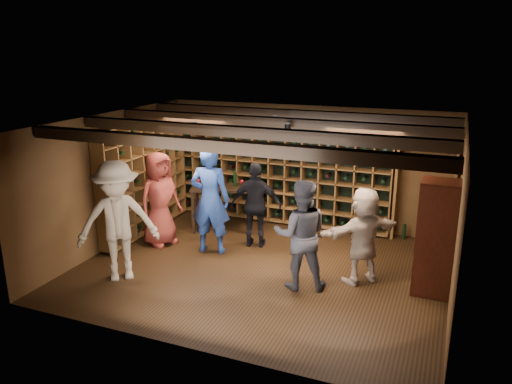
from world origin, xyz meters
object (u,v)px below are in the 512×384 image
at_px(display_cabinet, 435,240).
at_px(guest_woman_black, 256,205).
at_px(guest_red_floral, 160,199).
at_px(guest_beige, 363,236).
at_px(guest_khaki, 118,221).
at_px(man_grey_suit, 301,235).
at_px(man_blue_shirt, 210,200).
at_px(tasting_table, 222,192).

height_order(display_cabinet, guest_woman_black, display_cabinet).
relative_size(guest_red_floral, guest_beige, 1.14).
relative_size(guest_woman_black, guest_khaki, 0.82).
bearing_deg(man_grey_suit, guest_red_floral, -32.25).
relative_size(man_blue_shirt, guest_beige, 1.26).
bearing_deg(display_cabinet, guest_beige, -178.71).
bearing_deg(tasting_table, man_blue_shirt, -94.07).
bearing_deg(guest_red_floral, guest_woman_black, -51.57).
bearing_deg(man_blue_shirt, display_cabinet, 167.69).
bearing_deg(guest_beige, guest_woman_black, -64.57).
bearing_deg(guest_woman_black, man_blue_shirt, 26.33).
relative_size(guest_red_floral, guest_woman_black, 1.11).
bearing_deg(guest_woman_black, tasting_table, -42.03).
distance_m(guest_khaki, tasting_table, 2.70).
distance_m(display_cabinet, man_blue_shirt, 3.86).
distance_m(man_blue_shirt, guest_beige, 2.81).
height_order(guest_woman_black, guest_khaki, guest_khaki).
height_order(man_blue_shirt, guest_red_floral, man_blue_shirt).
xyz_separation_m(guest_red_floral, tasting_table, (0.76, 1.11, -0.08)).
height_order(guest_khaki, tasting_table, guest_khaki).
distance_m(display_cabinet, tasting_table, 4.33).
distance_m(man_blue_shirt, guest_woman_black, 0.89).
relative_size(guest_beige, tasting_table, 1.16).
xyz_separation_m(display_cabinet, guest_beige, (-1.06, -0.02, -0.07)).
xyz_separation_m(man_grey_suit, tasting_table, (-2.22, 1.83, -0.06)).
height_order(man_grey_suit, guest_khaki, guest_khaki).
bearing_deg(guest_woman_black, man_grey_suit, 121.70).
relative_size(man_blue_shirt, tasting_table, 1.46).
bearing_deg(guest_khaki, man_grey_suit, -22.42).
relative_size(man_blue_shirt, guest_red_floral, 1.11).
bearing_deg(guest_red_floral, guest_khaki, -152.63).
bearing_deg(guest_woman_black, guest_khaki, 41.31).
distance_m(guest_khaki, guest_beige, 3.89).
xyz_separation_m(man_grey_suit, guest_beige, (0.86, 0.54, -0.08)).
bearing_deg(man_grey_suit, guest_khaki, -2.63).
distance_m(man_blue_shirt, tasting_table, 1.14).
distance_m(guest_red_floral, guest_beige, 3.85).
bearing_deg(tasting_table, guest_red_floral, -143.23).
height_order(man_blue_shirt, guest_beige, man_blue_shirt).
relative_size(guest_woman_black, guest_beige, 1.02).
relative_size(display_cabinet, man_grey_suit, 1.01).
bearing_deg(guest_red_floral, guest_beige, -72.59).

